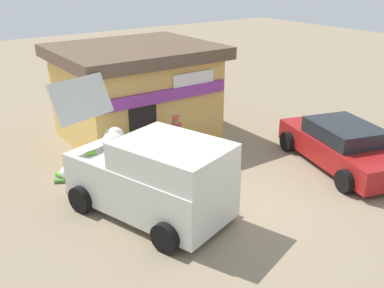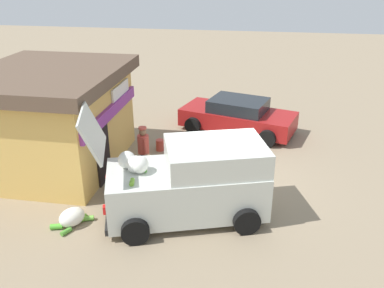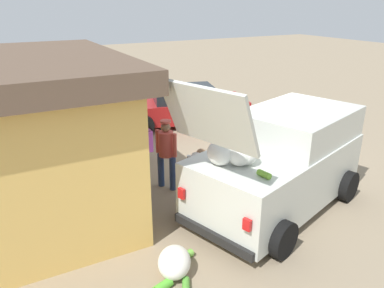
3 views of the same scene
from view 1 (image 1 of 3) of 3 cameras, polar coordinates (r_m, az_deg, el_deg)
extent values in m
plane|color=gray|center=(11.04, 4.87, -8.20)|extent=(60.00, 60.00, 0.00)
cube|color=#E0B259|center=(15.11, -7.26, 5.97)|extent=(4.61, 3.85, 2.75)
cube|color=purple|center=(13.31, -3.32, 6.33)|extent=(4.35, 0.15, 0.36)
cube|color=black|center=(13.23, -6.33, 1.90)|extent=(0.90, 0.07, 2.00)
cube|color=white|center=(13.79, 0.19, 8.12)|extent=(1.50, 0.07, 0.60)
cube|color=brown|center=(14.75, -7.56, 11.84)|extent=(5.12, 4.37, 0.39)
cube|color=silver|center=(10.51, -5.61, -5.14)|extent=(2.97, 4.31, 1.16)
cube|color=silver|center=(9.67, -2.53, -1.66)|extent=(2.44, 2.86, 0.63)
cube|color=black|center=(9.06, 3.23, -3.65)|extent=(1.53, 0.56, 0.48)
cube|color=silver|center=(11.37, -14.15, 5.72)|extent=(1.74, 0.96, 1.01)
ellipsoid|color=silver|center=(10.92, -10.18, 0.28)|extent=(0.50, 0.42, 0.42)
ellipsoid|color=silver|center=(11.33, -10.13, 1.13)|extent=(0.51, 0.42, 0.42)
ellipsoid|color=silver|center=(11.03, -10.36, 0.47)|extent=(0.49, 0.41, 0.41)
cylinder|color=#4F9936|center=(10.97, -9.98, -0.46)|extent=(0.15, 0.28, 0.12)
cylinder|color=#6DA830|center=(10.79, -13.01, -1.14)|extent=(0.26, 0.15, 0.11)
cube|color=black|center=(12.04, -12.65, -4.51)|extent=(1.71, 0.61, 0.16)
cube|color=red|center=(11.41, -15.64, -3.26)|extent=(0.15, 0.10, 0.20)
cube|color=red|center=(12.25, -10.36, -0.96)|extent=(0.15, 0.10, 0.20)
cylinder|color=black|center=(9.32, -3.48, -12.07)|extent=(0.41, 0.70, 0.67)
cylinder|color=black|center=(10.68, 3.49, -7.20)|extent=(0.41, 0.70, 0.67)
cylinder|color=black|center=(11.00, -14.28, -7.00)|extent=(0.41, 0.70, 0.67)
cylinder|color=black|center=(12.17, -7.06, -3.43)|extent=(0.41, 0.70, 0.67)
cube|color=maroon|center=(13.76, 18.91, -0.63)|extent=(2.95, 4.66, 0.66)
cube|color=#1E2328|center=(13.56, 19.20, 1.55)|extent=(2.10, 2.44, 0.45)
cylinder|color=black|center=(12.23, 19.26, -4.58)|extent=(0.39, 0.66, 0.63)
cylinder|color=black|center=(14.42, 12.30, 0.34)|extent=(0.39, 0.66, 0.63)
cylinder|color=black|center=(15.46, 18.46, 1.19)|extent=(0.39, 0.66, 0.63)
cylinder|color=navy|center=(12.64, -2.43, -1.91)|extent=(0.15, 0.15, 0.80)
cylinder|color=navy|center=(12.92, -1.70, -1.35)|extent=(0.15, 0.15, 0.80)
cylinder|color=#CC4C3F|center=(12.52, -2.10, 1.25)|extent=(0.46, 0.46, 0.57)
sphere|color=#8C6647|center=(12.38, -2.13, 2.95)|extent=(0.22, 0.22, 0.22)
cylinder|color=#CC4C3F|center=(12.34, -2.14, 3.51)|extent=(0.24, 0.24, 0.05)
cylinder|color=#CC4C3F|center=(12.32, -2.63, 0.95)|extent=(0.09, 0.09, 0.54)
cylinder|color=#CC4C3F|center=(12.71, -1.59, 1.66)|extent=(0.09, 0.09, 0.54)
cylinder|color=#4C4C51|center=(12.41, -6.83, -2.60)|extent=(0.15, 0.15, 0.78)
cylinder|color=#4C4C51|center=(12.14, -7.51, -3.24)|extent=(0.15, 0.15, 0.78)
cylinder|color=silver|center=(11.96, -6.25, -0.78)|extent=(0.65, 0.73, 0.57)
sphere|color=#8C6647|center=(11.76, -4.82, -0.12)|extent=(0.21, 0.21, 0.21)
cylinder|color=silver|center=(12.12, -4.72, -1.04)|extent=(0.09, 0.09, 0.53)
cylinder|color=silver|center=(11.72, -5.65, -1.92)|extent=(0.09, 0.09, 0.53)
ellipsoid|color=silver|center=(12.70, -15.31, -3.53)|extent=(0.85, 0.78, 0.44)
cylinder|color=#4D9732|center=(12.66, -16.85, -4.61)|extent=(0.30, 0.23, 0.12)
cylinder|color=#6AA336|center=(12.67, -14.00, -4.25)|extent=(0.25, 0.16, 0.13)
cylinder|color=#53B632|center=(12.96, -16.76, -3.89)|extent=(0.22, 0.33, 0.14)
cylinder|color=#6CB541|center=(12.56, -13.74, -4.45)|extent=(0.21, 0.31, 0.13)
cylinder|color=#BF3F33|center=(13.91, 4.68, -0.54)|extent=(0.28, 0.28, 0.40)
camera|label=2|loc=(7.83, -70.85, 11.13)|focal=37.77mm
camera|label=3|loc=(13.07, -39.16, 10.89)|focal=34.92mm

